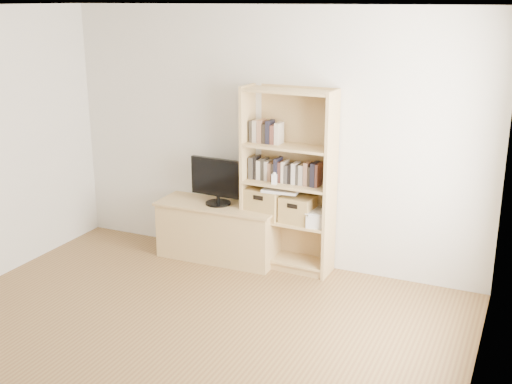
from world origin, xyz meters
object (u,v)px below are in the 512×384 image
Objects in this scene: bookshelf at (288,181)px; basket_right at (298,209)px; tv_stand at (219,232)px; laptop at (281,190)px; basket_left at (265,202)px; baby_monitor at (274,179)px; television at (218,182)px.

bookshelf is 0.30m from basket_right.
basket_right is at bearing 2.81° from tv_stand.
laptop reaches higher than tv_stand.
laptop is at bearing 2.71° from tv_stand.
bookshelf is 5.04× the size of basket_left.
basket_right is (0.11, -0.01, -0.28)m from bookshelf.
baby_monitor is 0.31× the size of basket_right.
television reaches higher than baby_monitor.
laptop reaches higher than basket_right.
tv_stand is 12.68× the size of baby_monitor.
bookshelf is at bearing 3.80° from basket_left.
television reaches higher than basket_right.
basket_right is at bearing 8.05° from television.
laptop is (0.69, 0.05, -0.02)m from television.
tv_stand is at bearing -171.74° from basket_right.
television is (-0.75, -0.07, -0.08)m from bookshelf.
baby_monitor is (0.64, -0.03, 0.66)m from tv_stand.
television is 1.72× the size of laptop.
tv_stand is 2.04× the size of television.
baby_monitor is (-0.11, -0.10, 0.03)m from bookshelf.
bookshelf is 0.11m from laptop.
basket_left is (0.50, 0.07, 0.37)m from tv_stand.
basket_right is (0.22, 0.09, -0.31)m from baby_monitor.
basket_left reaches higher than basket_right.
bookshelf is 0.76m from television.
tv_stand is 3.52× the size of laptop.
laptop is (-0.17, -0.01, 0.19)m from basket_right.
basket_left is 1.03× the size of laptop.
bookshelf reaches higher than baby_monitor.
basket_left is at bearing -178.81° from bookshelf.
basket_left is at bearing 7.08° from tv_stand.
television is 0.89m from basket_right.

